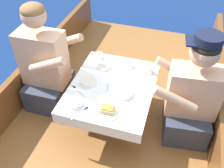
# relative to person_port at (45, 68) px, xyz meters

# --- Properties ---
(ground_plane) EXTENTS (60.00, 60.00, 0.00)m
(ground_plane) POSITION_rel_person_port_xyz_m (0.65, 0.00, -0.71)
(ground_plane) COLOR navy
(boat_deck) EXTENTS (1.87, 3.47, 0.29)m
(boat_deck) POSITION_rel_person_port_xyz_m (0.65, 0.00, -0.56)
(boat_deck) COLOR brown
(boat_deck) RESTS_ON ground_plane
(gunwale_port) EXTENTS (0.06, 3.47, 0.37)m
(gunwale_port) POSITION_rel_person_port_xyz_m (-0.26, 0.00, -0.23)
(gunwale_port) COLOR brown
(gunwale_port) RESTS_ON boat_deck
(gunwale_starboard) EXTENTS (0.06, 3.47, 0.37)m
(gunwale_starboard) POSITION_rel_person_port_xyz_m (1.55, 0.00, -0.23)
(gunwale_starboard) COLOR brown
(gunwale_starboard) RESTS_ON boat_deck
(cockpit_table) EXTENTS (0.69, 0.86, 0.40)m
(cockpit_table) POSITION_rel_person_port_xyz_m (0.65, -0.04, -0.05)
(cockpit_table) COLOR #B2B2B7
(cockpit_table) RESTS_ON boat_deck
(person_port) EXTENTS (0.53, 0.45, 1.03)m
(person_port) POSITION_rel_person_port_xyz_m (0.00, 0.00, 0.00)
(person_port) COLOR #333847
(person_port) RESTS_ON boat_deck
(person_starboard) EXTENTS (0.56, 0.49, 0.98)m
(person_starboard) POSITION_rel_person_port_xyz_m (1.29, 0.01, -0.02)
(person_starboard) COLOR #333847
(person_starboard) RESTS_ON boat_deck
(plate_sandwich) EXTENTS (0.19, 0.19, 0.01)m
(plate_sandwich) POSITION_rel_person_port_xyz_m (0.70, -0.34, -0.01)
(plate_sandwich) COLOR silver
(plate_sandwich) RESTS_ON cockpit_table
(plate_bread) EXTENTS (0.21, 0.21, 0.01)m
(plate_bread) POSITION_rel_person_port_xyz_m (0.73, 0.06, -0.01)
(plate_bread) COLOR silver
(plate_bread) RESTS_ON cockpit_table
(sandwich) EXTENTS (0.11, 0.08, 0.05)m
(sandwich) POSITION_rel_person_port_xyz_m (0.70, -0.34, 0.02)
(sandwich) COLOR #E0BC7F
(sandwich) RESTS_ON plate_sandwich
(bowl_port_near) EXTENTS (0.14, 0.14, 0.04)m
(bowl_port_near) POSITION_rel_person_port_xyz_m (0.77, -0.12, 0.01)
(bowl_port_near) COLOR silver
(bowl_port_near) RESTS_ON cockpit_table
(bowl_starboard_near) EXTENTS (0.12, 0.12, 0.04)m
(bowl_starboard_near) POSITION_rel_person_port_xyz_m (0.44, -0.34, 0.01)
(bowl_starboard_near) COLOR silver
(bowl_starboard_near) RESTS_ON cockpit_table
(bowl_center_far) EXTENTS (0.14, 0.14, 0.04)m
(bowl_center_far) POSITION_rel_person_port_xyz_m (0.45, -0.07, 0.01)
(bowl_center_far) COLOR silver
(bowl_center_far) RESTS_ON cockpit_table
(bowl_port_far) EXTENTS (0.11, 0.11, 0.04)m
(bowl_port_far) POSITION_rel_person_port_xyz_m (0.50, 0.17, 0.01)
(bowl_port_far) COLOR silver
(bowl_port_far) RESTS_ON cockpit_table
(coffee_cup_port) EXTENTS (0.10, 0.07, 0.06)m
(coffee_cup_port) POSITION_rel_person_port_xyz_m (0.41, 0.29, 0.02)
(coffee_cup_port) COLOR silver
(coffee_cup_port) RESTS_ON cockpit_table
(coffee_cup_starboard) EXTENTS (0.09, 0.06, 0.06)m
(coffee_cup_starboard) POSITION_rel_person_port_xyz_m (0.91, 0.22, 0.02)
(coffee_cup_starboard) COLOR silver
(coffee_cup_starboard) RESTS_ON cockpit_table
(coffee_cup_center) EXTENTS (0.10, 0.08, 0.06)m
(coffee_cup_center) POSITION_rel_person_port_xyz_m (0.72, 0.25, 0.02)
(coffee_cup_center) COLOR silver
(coffee_cup_center) RESTS_ON cockpit_table
(utensil_fork_port) EXTENTS (0.09, 0.16, 0.00)m
(utensil_fork_port) POSITION_rel_person_port_xyz_m (0.51, -0.39, -0.01)
(utensil_fork_port) COLOR silver
(utensil_fork_port) RESTS_ON cockpit_table
(utensil_fork_starboard) EXTENTS (0.15, 0.11, 0.00)m
(utensil_fork_starboard) POSITION_rel_person_port_xyz_m (0.39, -0.18, -0.01)
(utensil_fork_starboard) COLOR silver
(utensil_fork_starboard) RESTS_ON cockpit_table
(utensil_knife_starboard) EXTENTS (0.17, 0.05, 0.00)m
(utensil_knife_starboard) POSITION_rel_person_port_xyz_m (0.86, 0.03, -0.01)
(utensil_knife_starboard) COLOR silver
(utensil_knife_starboard) RESTS_ON cockpit_table
(utensil_spoon_port) EXTENTS (0.06, 0.17, 0.01)m
(utensil_spoon_port) POSITION_rel_person_port_xyz_m (0.62, -0.06, -0.01)
(utensil_spoon_port) COLOR silver
(utensil_spoon_port) RESTS_ON cockpit_table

